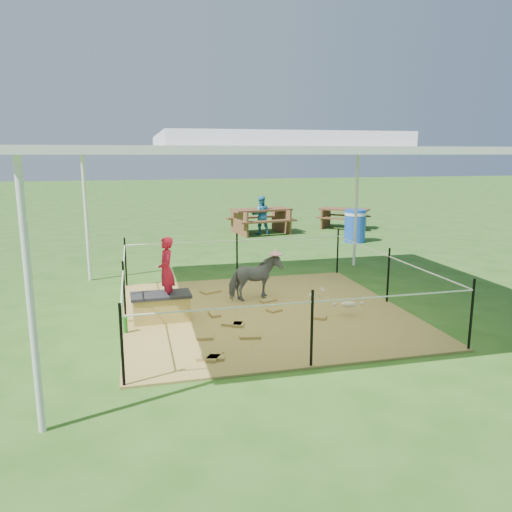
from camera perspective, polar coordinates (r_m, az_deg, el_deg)
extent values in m
plane|color=#2D5919|center=(8.40, 0.99, -6.49)|extent=(90.00, 90.00, 0.00)
cube|color=brown|center=(8.39, 0.99, -6.40)|extent=(4.60, 4.60, 0.03)
cylinder|color=silver|center=(10.83, -18.83, 4.05)|extent=(0.07, 0.07, 2.60)
cylinder|color=silver|center=(11.92, 11.35, 5.07)|extent=(0.07, 0.07, 2.60)
cylinder|color=silver|center=(4.98, -24.38, -4.67)|extent=(0.07, 0.07, 2.60)
cube|color=white|center=(7.98, 1.06, 11.83)|extent=(6.30, 6.30, 0.08)
cube|color=white|center=(7.98, 1.06, 12.91)|extent=(3.30, 3.30, 0.22)
cylinder|color=black|center=(10.18, -14.68, -0.73)|extent=(0.04, 0.04, 1.00)
cylinder|color=black|center=(10.39, -2.18, -0.12)|extent=(0.04, 0.04, 1.00)
cylinder|color=black|center=(11.05, 9.31, 0.45)|extent=(0.04, 0.04, 1.00)
cylinder|color=black|center=(8.00, -14.82, -4.07)|extent=(0.04, 0.04, 1.00)
cylinder|color=black|center=(9.08, 14.87, -2.22)|extent=(0.04, 0.04, 1.00)
cylinder|color=black|center=(5.86, -15.07, -9.90)|extent=(0.04, 0.04, 1.00)
cylinder|color=black|center=(6.20, 6.39, -8.33)|extent=(0.04, 0.04, 1.00)
cylinder|color=black|center=(7.27, 23.39, -6.24)|extent=(0.04, 0.04, 1.00)
cylinder|color=white|center=(10.32, -2.20, 1.79)|extent=(4.50, 0.02, 0.02)
cylinder|color=white|center=(6.09, 6.47, -5.23)|extent=(4.50, 0.02, 0.02)
cylinder|color=white|center=(9.01, 14.98, -0.05)|extent=(0.02, 4.50, 0.02)
cylinder|color=white|center=(7.91, -14.95, -1.63)|extent=(0.02, 4.50, 0.02)
cube|color=#B18D40|center=(8.03, -10.76, -5.90)|extent=(0.88, 0.46, 0.39)
cube|color=black|center=(7.96, -10.82, -4.41)|extent=(0.94, 0.51, 0.05)
imported|color=red|center=(7.85, -10.23, -0.89)|extent=(0.26, 0.39, 1.04)
cylinder|color=#1B7D1B|center=(7.61, -14.71, -7.62)|extent=(0.07, 0.07, 0.24)
imported|color=#4A4A4E|center=(8.91, -0.12, -2.54)|extent=(1.03, 0.68, 0.80)
cylinder|color=pink|center=(8.81, -0.12, 0.35)|extent=(0.25, 0.25, 0.12)
cylinder|color=blue|center=(15.27, 11.25, 3.39)|extent=(0.79, 0.79, 0.97)
cube|color=#54321D|center=(16.65, 0.55, 4.01)|extent=(2.19, 1.75, 0.82)
cube|color=#51381B|center=(18.08, 10.01, 4.26)|extent=(2.10, 2.01, 0.71)
imported|color=#3591C6|center=(16.47, 0.54, 4.71)|extent=(0.65, 0.52, 1.27)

